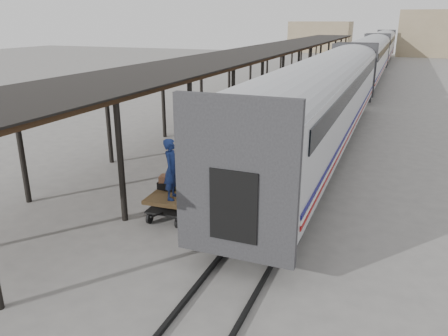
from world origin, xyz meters
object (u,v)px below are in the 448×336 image
porter (172,169)px  pedestrian (249,115)px  baggage_cart (176,196)px  luggage_tug (263,106)px

porter → pedestrian: bearing=-1.5°
baggage_cart → porter: (0.25, -0.65, 1.19)m
luggage_tug → pedestrian: pedestrian is taller
luggage_tug → porter: bearing=-90.2°
baggage_cart → luggage_tug: bearing=94.1°
porter → pedestrian: 12.61m
pedestrian → baggage_cart: bearing=101.8°
baggage_cart → porter: size_ratio=1.26×
baggage_cart → pedestrian: size_ratio=1.24×
porter → pedestrian: size_ratio=0.98×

